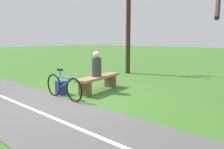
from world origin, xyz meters
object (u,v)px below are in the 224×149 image
Objects in this scene: bicycle at (64,87)px; tree_mid_field at (128,27)px; bench at (99,81)px; backpack at (61,88)px; person_seated at (96,65)px.

tree_mid_field reaches higher than bicycle.
backpack is (1.06, -0.59, -0.15)m from bench.
person_seated is 0.49× the size of bicycle.
tree_mid_field is at bearing -165.72° from bench.
bicycle is 3.92× the size of backpack.
bicycle is at bearing 16.32° from tree_mid_field.
tree_mid_field reaches higher than backpack.
tree_mid_field reaches higher than bench.
bench is 1.37m from bicycle.
person_seated reaches higher than bicycle.
backpack is at bearing 11.66° from tree_mid_field.
tree_mid_field is at bearing -166.09° from person_seated.
backpack is 0.09× the size of tree_mid_field.
tree_mid_field reaches higher than person_seated.
bench is 0.52m from person_seated.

